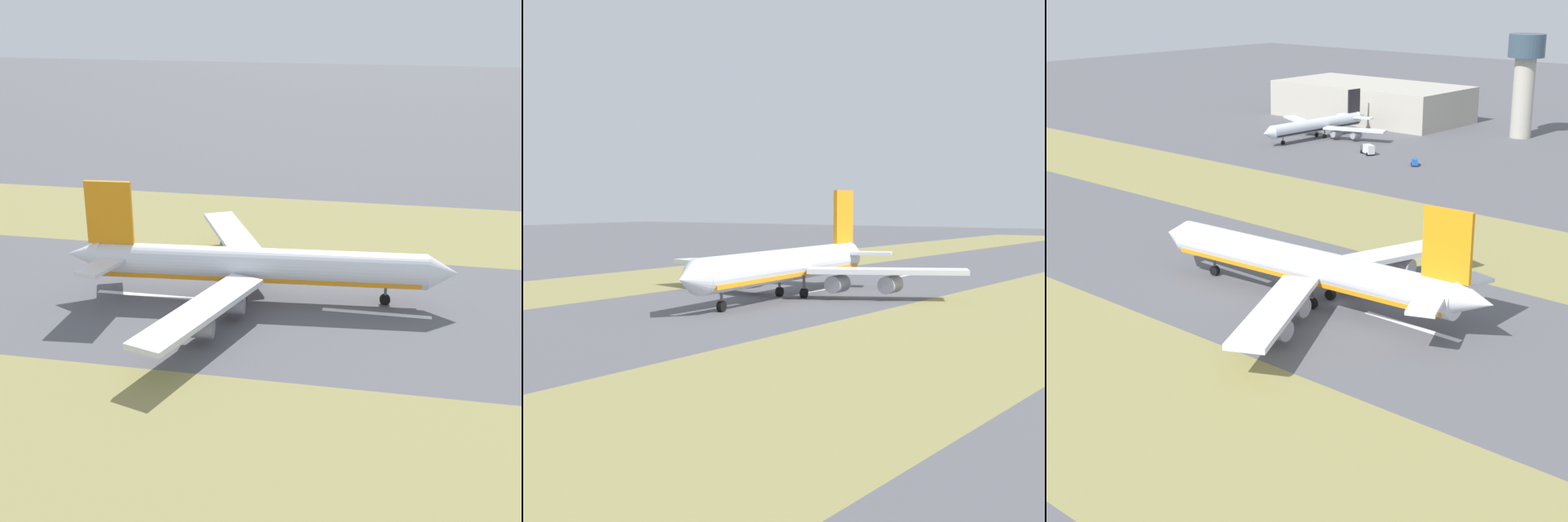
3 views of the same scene
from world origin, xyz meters
TOP-DOWN VIEW (x-y plane):
  - ground_plane at (0.00, 0.00)m, footprint 800.00×800.00m
  - grass_median_west at (-45.00, 0.00)m, footprint 40.00×600.00m
  - grass_median_east at (45.00, 0.00)m, footprint 40.00×600.00m
  - centreline_dash_near at (0.00, -55.10)m, footprint 1.20×18.00m
  - centreline_dash_mid at (0.00, -15.10)m, footprint 1.20×18.00m
  - centreline_dash_far at (0.00, 24.90)m, footprint 1.20×18.00m
  - airplane_main_jet at (-2.13, 3.00)m, footprint 63.94×67.22m

SIDE VIEW (x-z plane):
  - ground_plane at x=0.00m, z-range 0.00..0.00m
  - grass_median_west at x=-45.00m, z-range 0.00..0.01m
  - grass_median_east at x=45.00m, z-range 0.00..0.01m
  - centreline_dash_near at x=0.00m, z-range 0.00..0.01m
  - centreline_dash_mid at x=0.00m, z-range 0.00..0.01m
  - centreline_dash_far at x=0.00m, z-range 0.00..0.01m
  - airplane_main_jet at x=-2.13m, z-range -4.08..16.12m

